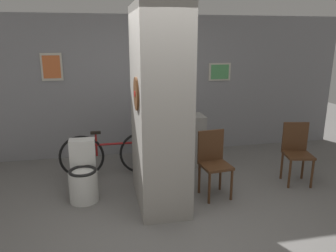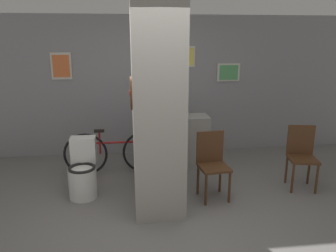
{
  "view_description": "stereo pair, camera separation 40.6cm",
  "coord_description": "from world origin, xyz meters",
  "px_view_note": "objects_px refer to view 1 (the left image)",
  "views": [
    {
      "loc": [
        -0.79,
        -3.48,
        2.2
      ],
      "look_at": [
        0.15,
        1.02,
        0.95
      ],
      "focal_mm": 35.0,
      "sensor_mm": 36.0,
      "label": 1
    },
    {
      "loc": [
        -0.39,
        -3.55,
        2.2
      ],
      "look_at": [
        0.15,
        1.02,
        0.95
      ],
      "focal_mm": 35.0,
      "sensor_mm": 36.0,
      "label": 2
    }
  ],
  "objects_px": {
    "chair_by_doorway": "(297,150)",
    "bottle_tall": "(179,111)",
    "chair_near_pillar": "(214,160)",
    "bicycle": "(112,154)",
    "toilet": "(83,176)"
  },
  "relations": [
    {
      "from": "chair_by_doorway",
      "to": "bottle_tall",
      "type": "height_order",
      "value": "bottle_tall"
    },
    {
      "from": "chair_near_pillar",
      "to": "bicycle",
      "type": "height_order",
      "value": "chair_near_pillar"
    },
    {
      "from": "bottle_tall",
      "to": "bicycle",
      "type": "bearing_deg",
      "value": -172.65
    },
    {
      "from": "chair_near_pillar",
      "to": "chair_by_doorway",
      "type": "height_order",
      "value": "same"
    },
    {
      "from": "bicycle",
      "to": "bottle_tall",
      "type": "bearing_deg",
      "value": 7.35
    },
    {
      "from": "bicycle",
      "to": "bottle_tall",
      "type": "xyz_separation_m",
      "value": [
        1.14,
        0.15,
        0.63
      ]
    },
    {
      "from": "toilet",
      "to": "chair_by_doorway",
      "type": "relative_size",
      "value": 0.87
    },
    {
      "from": "chair_by_doorway",
      "to": "chair_near_pillar",
      "type": "bearing_deg",
      "value": -162.53
    },
    {
      "from": "chair_by_doorway",
      "to": "bicycle",
      "type": "distance_m",
      "value": 2.91
    },
    {
      "from": "chair_near_pillar",
      "to": "bottle_tall",
      "type": "distance_m",
      "value": 1.24
    },
    {
      "from": "toilet",
      "to": "chair_by_doorway",
      "type": "height_order",
      "value": "chair_by_doorway"
    },
    {
      "from": "toilet",
      "to": "chair_near_pillar",
      "type": "xyz_separation_m",
      "value": [
        1.81,
        -0.24,
        0.18
      ]
    },
    {
      "from": "chair_near_pillar",
      "to": "chair_by_doorway",
      "type": "relative_size",
      "value": 1.0
    },
    {
      "from": "chair_by_doorway",
      "to": "bottle_tall",
      "type": "bearing_deg",
      "value": 160.76
    },
    {
      "from": "toilet",
      "to": "chair_by_doorway",
      "type": "bearing_deg",
      "value": -1.54
    }
  ]
}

